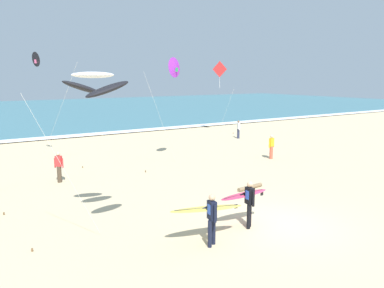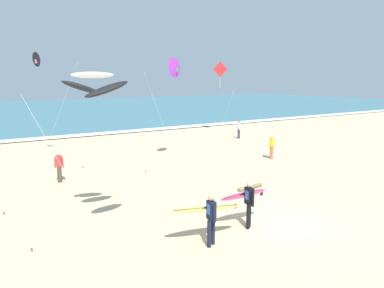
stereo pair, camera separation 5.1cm
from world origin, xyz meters
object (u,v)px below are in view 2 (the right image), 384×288
object	(u,v)px
bystander_yellow_top	(272,147)
bystander_white_top	(239,129)
kite_diamond_scarlet_high	(220,71)
kite_arc_ivory_low	(93,84)
bystander_red_top	(59,167)
driftwood_log	(250,187)
surfer_lead	(209,212)
surfer_trailing	(247,199)
kite_delta_charcoal_distant	(37,60)
kite_delta_violet_mid	(175,68)

from	to	relation	value
bystander_yellow_top	bystander_white_top	xyz separation A→B (m)	(3.82, 7.87, 0.00)
kite_diamond_scarlet_high	kite_arc_ivory_low	distance (m)	25.59
bystander_red_top	driftwood_log	bearing A→B (deg)	-40.71
surfer_lead	surfer_trailing	xyz separation A→B (m)	(2.00, 0.46, -0.01)
kite_delta_charcoal_distant	bystander_white_top	bearing A→B (deg)	-2.05
bystander_red_top	bystander_yellow_top	world-z (taller)	same
bystander_yellow_top	bystander_white_top	bearing A→B (deg)	64.11
surfer_lead	kite_delta_violet_mid	world-z (taller)	kite_delta_violet_mid
bystander_yellow_top	driftwood_log	xyz separation A→B (m)	(-5.89, -4.54, -0.72)
surfer_lead	bystander_white_top	bearing A→B (deg)	47.49
kite_arc_ivory_low	kite_delta_charcoal_distant	distance (m)	14.52
kite_diamond_scarlet_high	driftwood_log	xyz separation A→B (m)	(-10.52, -16.22, -5.82)
surfer_lead	driftwood_log	distance (m)	6.68
kite_diamond_scarlet_high	kite_arc_ivory_low	size ratio (longest dim) A/B	1.24
kite_delta_charcoal_distant	kite_diamond_scarlet_high	bearing A→B (deg)	10.70
surfer_trailing	driftwood_log	distance (m)	4.90
kite_arc_ivory_low	driftwood_log	distance (m)	9.56
kite_diamond_scarlet_high	kite_delta_violet_mid	bearing A→B (deg)	-138.82
bystander_red_top	bystander_yellow_top	xyz separation A→B (m)	(13.20, -1.75, 0.00)
kite_delta_violet_mid	kite_delta_charcoal_distant	distance (m)	8.92
kite_arc_ivory_low	kite_delta_charcoal_distant	size ratio (longest dim) A/B	0.79
bystander_yellow_top	kite_arc_ivory_low	bearing A→B (deg)	-156.87
surfer_lead	kite_delta_charcoal_distant	distance (m)	17.82
kite_delta_charcoal_distant	bystander_white_top	world-z (taller)	kite_delta_charcoal_distant
bystander_red_top	bystander_white_top	bearing A→B (deg)	19.77
surfer_lead	kite_diamond_scarlet_high	world-z (taller)	kite_diamond_scarlet_high
surfer_lead	kite_delta_charcoal_distant	world-z (taller)	kite_delta_charcoal_distant
driftwood_log	kite_diamond_scarlet_high	bearing A→B (deg)	57.04
surfer_lead	bystander_red_top	size ratio (longest dim) A/B	1.64
kite_diamond_scarlet_high	kite_delta_charcoal_distant	distance (m)	17.42
kite_arc_ivory_low	bystander_white_top	size ratio (longest dim) A/B	3.45
kite_diamond_scarlet_high	bystander_red_top	bearing A→B (deg)	-150.88
kite_delta_violet_mid	bystander_red_top	bearing A→B (deg)	-173.75
kite_delta_charcoal_distant	bystander_yellow_top	size ratio (longest dim) A/B	4.35
driftwood_log	kite_arc_ivory_low	bearing A→B (deg)	-170.10
bystander_white_top	kite_arc_ivory_low	bearing A→B (deg)	-142.09
bystander_white_top	kite_diamond_scarlet_high	bearing A→B (deg)	78.01
kite_delta_charcoal_distant	driftwood_log	size ratio (longest dim) A/B	4.50
bystander_red_top	driftwood_log	world-z (taller)	bystander_red_top
bystander_red_top	driftwood_log	xyz separation A→B (m)	(7.31, -6.29, -0.72)
kite_arc_ivory_low	bystander_white_top	distance (m)	22.88
kite_delta_charcoal_distant	bystander_red_top	world-z (taller)	kite_delta_charcoal_distant
kite_arc_ivory_low	kite_delta_violet_mid	bearing A→B (deg)	46.33
surfer_trailing	bystander_red_top	size ratio (longest dim) A/B	1.23
kite_delta_violet_mid	bystander_white_top	distance (m)	12.10
kite_delta_violet_mid	bystander_yellow_top	distance (m)	8.11
surfer_trailing	kite_diamond_scarlet_high	xyz separation A→B (m)	(13.82, 19.72, 4.88)
surfer_trailing	bystander_yellow_top	world-z (taller)	surfer_trailing
kite_delta_violet_mid	bystander_yellow_top	world-z (taller)	kite_delta_violet_mid
surfer_trailing	kite_arc_ivory_low	xyz separation A→B (m)	(-4.73, 2.10, 4.06)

